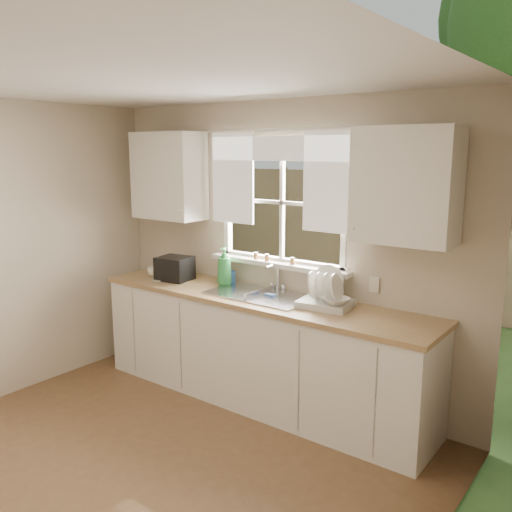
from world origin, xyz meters
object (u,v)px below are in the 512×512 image
Objects in this scene: soap_bottle_a at (224,266)px; black_appliance at (175,268)px; cup at (153,271)px; dish_rack at (326,297)px.

black_appliance is at bearing -171.85° from soap_bottle_a.
soap_bottle_a reaches higher than cup.
cup is at bearing -176.19° from soap_bottle_a.
dish_rack is at bearing -6.25° from black_appliance.
black_appliance reaches higher than cup.
soap_bottle_a is 0.79m from cup.
dish_rack is 1.06m from soap_bottle_a.
soap_bottle_a is 1.16× the size of black_appliance.
soap_bottle_a reaches higher than black_appliance.
dish_rack is at bearing -9.28° from soap_bottle_a.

